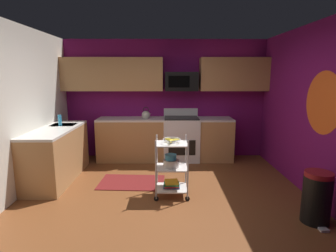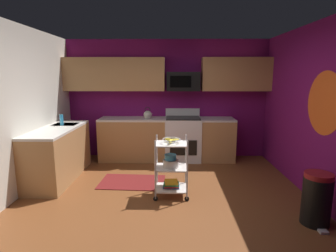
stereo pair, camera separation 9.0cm
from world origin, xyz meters
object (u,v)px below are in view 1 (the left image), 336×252
(fruit_bowl, at_px, (172,140))
(mixing_bowl_large, at_px, (171,163))
(mixing_bowl_small, at_px, (171,157))
(book_stack, at_px, (172,184))
(microwave, at_px, (181,81))
(rolling_cart, at_px, (172,167))
(dish_soap_bottle, at_px, (60,120))
(oven_range, at_px, (181,138))
(kettle, at_px, (146,115))
(trash_can, at_px, (317,197))

(fruit_bowl, distance_m, mixing_bowl_large, 0.36)
(mixing_bowl_small, bearing_deg, book_stack, 23.53)
(mixing_bowl_large, bearing_deg, microwave, 82.75)
(rolling_cart, bearing_deg, fruit_bowl, 180.00)
(rolling_cart, height_order, book_stack, rolling_cart)
(book_stack, bearing_deg, dish_soap_bottle, 154.80)
(oven_range, distance_m, microwave, 1.23)
(mixing_bowl_small, bearing_deg, mixing_bowl_large, 34.73)
(mixing_bowl_large, height_order, dish_soap_bottle, dish_soap_bottle)
(mixing_bowl_small, relative_size, kettle, 0.69)
(microwave, xyz_separation_m, fruit_bowl, (-0.24, -1.94, -0.82))
(microwave, bearing_deg, kettle, -171.88)
(rolling_cart, relative_size, fruit_bowl, 3.36)
(kettle, height_order, dish_soap_bottle, kettle)
(oven_range, relative_size, rolling_cart, 1.20)
(book_stack, relative_size, kettle, 0.96)
(mixing_bowl_small, relative_size, trash_can, 0.28)
(microwave, bearing_deg, book_stack, -97.10)
(microwave, distance_m, dish_soap_bottle, 2.56)
(kettle, xyz_separation_m, trash_can, (2.31, -2.62, -0.67))
(oven_range, height_order, kettle, kettle)
(kettle, xyz_separation_m, dish_soap_bottle, (-1.50, -0.88, 0.02))
(dish_soap_bottle, distance_m, trash_can, 4.25)
(mixing_bowl_small, distance_m, trash_can, 1.99)
(rolling_cart, bearing_deg, dish_soap_bottle, 154.80)
(book_stack, bearing_deg, mixing_bowl_large, 180.00)
(microwave, height_order, kettle, microwave)
(mixing_bowl_large, relative_size, trash_can, 0.38)
(book_stack, xyz_separation_m, kettle, (-0.52, 1.84, 0.82))
(mixing_bowl_large, bearing_deg, mixing_bowl_small, -145.27)
(book_stack, distance_m, kettle, 2.07)
(oven_range, height_order, trash_can, oven_range)
(fruit_bowl, height_order, trash_can, fruit_bowl)
(book_stack, height_order, dish_soap_bottle, dish_soap_bottle)
(mixing_bowl_small, distance_m, dish_soap_bottle, 2.26)
(dish_soap_bottle, bearing_deg, kettle, 30.43)
(mixing_bowl_small, bearing_deg, microwave, 82.52)
(rolling_cart, distance_m, mixing_bowl_small, 0.17)
(microwave, xyz_separation_m, kettle, (-0.76, -0.11, -0.70))
(oven_range, bearing_deg, book_stack, -97.51)
(mixing_bowl_large, height_order, trash_can, trash_can)
(fruit_bowl, relative_size, trash_can, 0.41)
(mixing_bowl_large, distance_m, mixing_bowl_small, 0.10)
(microwave, relative_size, rolling_cart, 0.77)
(rolling_cart, distance_m, book_stack, 0.27)
(microwave, xyz_separation_m, trash_can, (1.55, -2.73, -1.37))
(dish_soap_bottle, bearing_deg, book_stack, -25.20)
(kettle, bearing_deg, fruit_bowl, -74.23)
(book_stack, bearing_deg, fruit_bowl, 0.00)
(rolling_cart, bearing_deg, kettle, 105.77)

